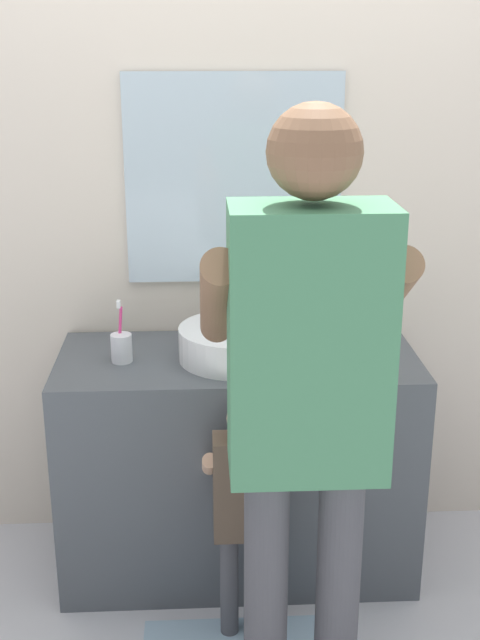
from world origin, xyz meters
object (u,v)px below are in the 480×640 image
at_px(toothbrush_cup, 121,347).
at_px(child_toddler, 244,500).
at_px(adult_parent, 307,381).
at_px(soap_bottle, 338,339).

bearing_deg(toothbrush_cup, child_toddler, -44.36).
bearing_deg(adult_parent, toothbrush_cup, 127.01).
xyz_separation_m(soap_bottle, adult_parent, (-0.20, -0.69, 0.14)).
height_order(soap_bottle, adult_parent, adult_parent).
height_order(child_toddler, adult_parent, adult_parent).
relative_size(toothbrush_cup, soap_bottle, 1.25).
xyz_separation_m(toothbrush_cup, soap_bottle, (0.72, -0.00, 0.02)).
distance_m(soap_bottle, child_toddler, 0.63).
bearing_deg(soap_bottle, child_toddler, -131.78).
relative_size(toothbrush_cup, adult_parent, 0.12).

